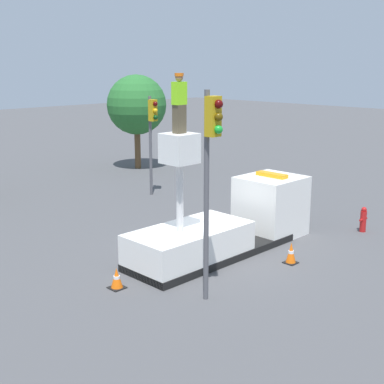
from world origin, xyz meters
The scene contains 9 objects.
ground_plane centered at (0.00, 0.00, 0.00)m, with size 120.00×120.00×0.00m, color #4C4C4F.
bucket_truck centered at (0.80, 0.00, 0.85)m, with size 7.38×2.08×4.21m.
worker centered at (-1.50, 0.00, 5.09)m, with size 0.40×0.26×1.75m.
traffic_light_pole centered at (-2.62, -2.33, 3.95)m, with size 0.34×0.57×5.59m.
traffic_light_across centered at (4.07, 7.72, 3.36)m, with size 0.34×0.57×4.74m.
fire_hydrant centered at (5.90, -2.29, 0.48)m, with size 0.48×0.24×0.97m.
traffic_cone_rear centered at (-3.92, 0.07, 0.28)m, with size 0.43×0.43×0.60m.
traffic_cone_curbside centered at (1.22, -2.28, 0.32)m, with size 0.40×0.40×0.68m.
tree_right_bg centered at (7.89, 13.57, 3.82)m, with size 3.54×3.54×5.60m.
Camera 1 is at (-12.37, -11.45, 6.22)m, focal length 50.00 mm.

